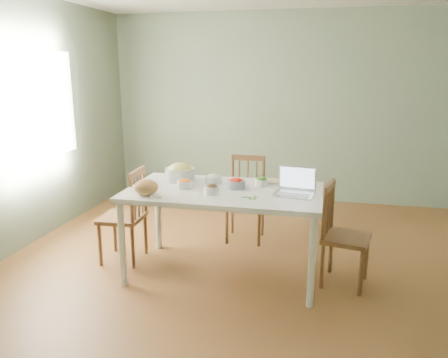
% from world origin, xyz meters
% --- Properties ---
extents(floor, '(5.00, 5.00, 0.00)m').
position_xyz_m(floor, '(0.00, 0.00, 0.00)').
color(floor, brown).
rests_on(floor, ground).
extents(wall_back, '(5.00, 0.00, 2.70)m').
position_xyz_m(wall_back, '(0.00, 2.50, 1.35)').
color(wall_back, slate).
rests_on(wall_back, ground).
extents(wall_front, '(5.00, 0.00, 2.70)m').
position_xyz_m(wall_front, '(0.00, -2.50, 1.35)').
color(wall_front, slate).
rests_on(wall_front, ground).
extents(wall_left, '(0.00, 5.00, 2.70)m').
position_xyz_m(wall_left, '(-2.50, 0.00, 1.35)').
color(wall_left, slate).
rests_on(wall_left, ground).
extents(window_left, '(0.04, 1.60, 1.20)m').
position_xyz_m(window_left, '(-2.48, 0.30, 1.50)').
color(window_left, white).
rests_on(window_left, ground).
extents(dining_table, '(1.77, 0.99, 0.83)m').
position_xyz_m(dining_table, '(-0.23, -0.17, 0.41)').
color(dining_table, white).
rests_on(dining_table, floor).
extents(chair_far, '(0.43, 0.41, 0.95)m').
position_xyz_m(chair_far, '(-0.19, 0.73, 0.47)').
color(chair_far, '#412512').
rests_on(chair_far, floor).
extents(chair_left, '(0.42, 0.44, 0.95)m').
position_xyz_m(chair_left, '(-1.30, -0.09, 0.48)').
color(chair_left, '#412512').
rests_on(chair_left, floor).
extents(chair_right, '(0.46, 0.48, 0.92)m').
position_xyz_m(chair_right, '(0.88, -0.12, 0.46)').
color(chair_right, '#412512').
rests_on(chair_right, floor).
extents(bread_boule, '(0.26, 0.26, 0.14)m').
position_xyz_m(bread_boule, '(-0.85, -0.49, 0.90)').
color(bread_boule, '#A86F40').
rests_on(bread_boule, dining_table).
extents(butter_stick, '(0.10, 0.05, 0.03)m').
position_xyz_m(butter_stick, '(-0.73, -0.58, 0.84)').
color(butter_stick, white).
rests_on(butter_stick, dining_table).
extents(bowl_squash, '(0.33, 0.33, 0.17)m').
position_xyz_m(bowl_squash, '(-0.73, 0.07, 0.91)').
color(bowl_squash, '#E6CD60').
rests_on(bowl_squash, dining_table).
extents(bowl_carrot, '(0.17, 0.17, 0.08)m').
position_xyz_m(bowl_carrot, '(-0.60, -0.18, 0.87)').
color(bowl_carrot, '#C9702A').
rests_on(bowl_carrot, dining_table).
extents(bowl_onion, '(0.20, 0.20, 0.09)m').
position_xyz_m(bowl_onion, '(-0.38, 0.04, 0.87)').
color(bowl_onion, white).
rests_on(bowl_onion, dining_table).
extents(bowl_mushroom, '(0.15, 0.15, 0.09)m').
position_xyz_m(bowl_mushroom, '(-0.30, -0.34, 0.87)').
color(bowl_mushroom, black).
rests_on(bowl_mushroom, dining_table).
extents(bowl_redpep, '(0.19, 0.19, 0.10)m').
position_xyz_m(bowl_redpep, '(-0.13, -0.10, 0.88)').
color(bowl_redpep, red).
rests_on(bowl_redpep, dining_table).
extents(bowl_broccoli, '(0.14, 0.14, 0.08)m').
position_xyz_m(bowl_broccoli, '(0.08, 0.06, 0.87)').
color(bowl_broccoli, '#174315').
rests_on(bowl_broccoli, dining_table).
extents(flatbread, '(0.20, 0.20, 0.02)m').
position_xyz_m(flatbread, '(0.17, 0.23, 0.84)').
color(flatbread, tan).
rests_on(flatbread, dining_table).
extents(basil_bunch, '(0.17, 0.17, 0.02)m').
position_xyz_m(basil_bunch, '(0.04, -0.38, 0.84)').
color(basil_bunch, '#346928').
rests_on(basil_bunch, dining_table).
extents(laptop, '(0.37, 0.32, 0.24)m').
position_xyz_m(laptop, '(0.40, -0.21, 0.95)').
color(laptop, silver).
rests_on(laptop, dining_table).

